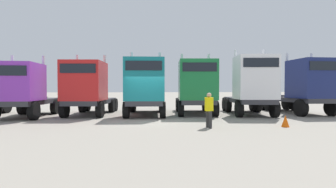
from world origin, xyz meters
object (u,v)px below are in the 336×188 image
(semi_truck_purple, at_px, (23,90))
(semi_truck_teal, at_px, (145,87))
(semi_truck_navy, at_px, (305,86))
(semi_truck_green, at_px, (196,87))
(traffic_cone_near, at_px, (285,121))
(visitor_in_hivis, at_px, (209,108))
(semi_truck_red, at_px, (87,88))
(semi_truck_white, at_px, (252,86))

(semi_truck_purple, bearing_deg, semi_truck_teal, 92.26)
(semi_truck_teal, height_order, semi_truck_navy, semi_truck_navy)
(semi_truck_green, height_order, traffic_cone_near, semi_truck_green)
(semi_truck_green, height_order, semi_truck_navy, semi_truck_navy)
(semi_truck_navy, xyz_separation_m, visitor_in_hivis, (-8.18, -5.14, -1.02))
(semi_truck_purple, bearing_deg, visitor_in_hivis, 65.23)
(semi_truck_purple, relative_size, semi_truck_navy, 0.91)
(semi_truck_navy, bearing_deg, semi_truck_red, -93.66)
(semi_truck_green, xyz_separation_m, semi_truck_white, (3.62, -0.75, 0.12))
(semi_truck_purple, distance_m, semi_truck_green, 10.95)
(semi_truck_red, xyz_separation_m, semi_truck_white, (10.88, -0.95, 0.16))
(semi_truck_teal, xyz_separation_m, visitor_in_hivis, (2.87, -5.11, -0.97))
(semi_truck_purple, distance_m, semi_truck_red, 3.76)
(semi_truck_teal, relative_size, semi_truck_navy, 1.01)
(semi_truck_teal, relative_size, semi_truck_white, 1.07)
(semi_truck_purple, distance_m, visitor_in_hivis, 11.47)
(semi_truck_teal, xyz_separation_m, traffic_cone_near, (6.53, -5.22, -1.62))
(semi_truck_white, bearing_deg, semi_truck_purple, -82.97)
(semi_truck_teal, distance_m, semi_truck_navy, 11.05)
(semi_truck_red, relative_size, traffic_cone_near, 10.66)
(semi_truck_purple, height_order, semi_truck_red, semi_truck_red)
(semi_truck_purple, height_order, semi_truck_white, semi_truck_white)
(visitor_in_hivis, bearing_deg, semi_truck_white, -141.07)
(semi_truck_teal, relative_size, visitor_in_hivis, 3.95)
(visitor_in_hivis, bearing_deg, semi_truck_teal, -70.33)
(traffic_cone_near, bearing_deg, semi_truck_teal, 141.36)
(semi_truck_green, bearing_deg, visitor_in_hivis, -0.62)
(semi_truck_purple, bearing_deg, semi_truck_white, 90.08)
(semi_truck_green, height_order, semi_truck_white, semi_truck_white)
(semi_truck_red, bearing_deg, traffic_cone_near, 65.54)
(semi_truck_navy, relative_size, visitor_in_hivis, 3.92)
(semi_truck_purple, height_order, semi_truck_navy, semi_truck_navy)
(semi_truck_white, height_order, semi_truck_navy, semi_truck_white)
(semi_truck_teal, bearing_deg, traffic_cone_near, 54.39)
(semi_truck_white, bearing_deg, semi_truck_red, -87.50)
(semi_truck_navy, bearing_deg, semi_truck_white, -86.13)
(semi_truck_navy, height_order, visitor_in_hivis, semi_truck_navy)
(semi_truck_red, relative_size, semi_truck_green, 1.01)
(semi_truck_teal, bearing_deg, semi_truck_navy, 93.15)
(semi_truck_purple, relative_size, semi_truck_green, 0.98)
(semi_truck_white, relative_size, visitor_in_hivis, 3.69)
(semi_truck_teal, xyz_separation_m, semi_truck_white, (7.08, -0.34, 0.10))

